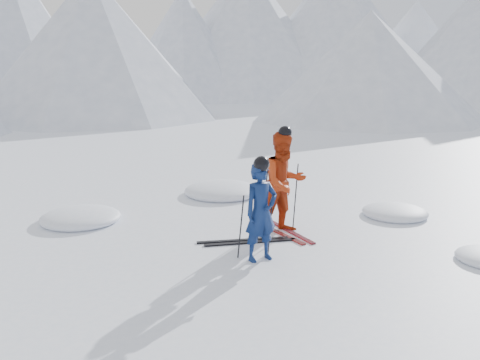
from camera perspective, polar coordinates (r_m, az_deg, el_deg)
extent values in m
plane|color=white|center=(9.62, 8.70, -6.57)|extent=(160.00, 160.00, 0.00)
cone|color=#B2BCD1|center=(49.56, -25.19, 15.96)|extent=(23.96, 23.96, 14.35)
cone|color=#B2BCD1|center=(59.65, -17.03, 14.61)|extent=(17.69, 17.69, 11.93)
cone|color=#B2BCD1|center=(52.52, -6.35, 14.84)|extent=(19.63, 19.63, 10.85)
cone|color=#B2BCD1|center=(56.84, 0.68, 16.39)|extent=(23.31, 23.31, 14.15)
cone|color=#B2BCD1|center=(58.99, 10.62, 16.39)|extent=(28.94, 28.94, 14.88)
cone|color=silver|center=(64.46, 18.98, 13.76)|extent=(24.45, 24.45, 10.76)
cone|color=#B2BCD1|center=(32.39, 14.23, 12.27)|extent=(14.00, 14.00, 6.50)
cone|color=#B2BCD1|center=(34.33, -16.11, 14.25)|extent=(16.00, 16.00, 9.00)
imported|color=#0D1F4E|center=(8.29, 2.37, -3.63)|extent=(0.68, 0.54, 1.63)
imported|color=#AB2F0D|center=(9.69, 4.96, -0.33)|extent=(1.10, 0.94, 1.95)
cylinder|color=black|center=(8.42, 0.09, -5.29)|extent=(0.11, 0.08, 1.09)
cylinder|color=black|center=(8.67, 3.44, -4.80)|extent=(0.11, 0.07, 1.09)
cylinder|color=black|center=(9.90, 2.80, -1.97)|extent=(0.13, 0.10, 1.30)
cylinder|color=black|center=(10.00, 6.25, -1.87)|extent=(0.13, 0.09, 1.30)
cube|color=black|center=(9.90, 4.20, -5.81)|extent=(0.54, 1.66, 0.03)
cube|color=black|center=(9.98, 5.51, -5.69)|extent=(0.42, 1.68, 0.03)
cube|color=black|center=(9.41, 0.32, -6.77)|extent=(1.70, 0.25, 0.03)
cube|color=black|center=(9.30, 1.17, -7.01)|extent=(1.70, 0.19, 0.03)
ellipsoid|color=white|center=(11.09, -17.44, -4.44)|extent=(1.64, 1.64, 0.36)
ellipsoid|color=white|center=(11.50, 16.97, -3.82)|extent=(1.40, 1.40, 0.31)
ellipsoid|color=white|center=(12.83, -2.03, -1.61)|extent=(1.90, 1.90, 0.42)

